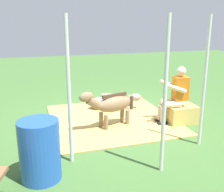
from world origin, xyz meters
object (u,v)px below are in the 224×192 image
at_px(hay_bale, 180,114).
at_px(person_seated, 175,93).
at_px(tent_pole_right, 69,93).
at_px(tent_pole_mid, 165,98).
at_px(soda_bottle, 192,110).
at_px(water_barrel, 40,150).
at_px(pony_standing, 111,104).
at_px(pony_lying, 111,102).
at_px(tent_pole_left, 204,83).

bearing_deg(hay_bale, person_seated, -5.98).
relative_size(tent_pole_right, tent_pole_mid, 1.00).
xyz_separation_m(soda_bottle, water_barrel, (3.69, 1.75, 0.32)).
xyz_separation_m(tent_pole_right, tent_pole_mid, (-1.27, 0.70, 0.00)).
distance_m(person_seated, water_barrel, 3.32).
relative_size(person_seated, water_barrel, 1.42).
distance_m(person_seated, soda_bottle, 0.95).
relative_size(pony_standing, pony_lying, 0.97).
height_order(pony_lying, tent_pole_right, tent_pole_right).
bearing_deg(water_barrel, person_seated, -154.71).
xyz_separation_m(hay_bale, soda_bottle, (-0.54, -0.35, -0.07)).
bearing_deg(person_seated, tent_pole_mid, 55.14).
xyz_separation_m(hay_bale, pony_standing, (1.59, -0.20, 0.31)).
distance_m(soda_bottle, tent_pole_right, 3.62).
height_order(person_seated, tent_pole_left, tent_pole_left).
height_order(hay_bale, tent_pole_right, tent_pole_right).
bearing_deg(tent_pole_mid, tent_pole_left, -150.62).
height_order(tent_pole_right, tent_pole_mid, same).
height_order(water_barrel, tent_pole_mid, tent_pole_mid).
distance_m(pony_lying, tent_pole_right, 2.93).
distance_m(pony_standing, tent_pole_left, 1.97).
relative_size(hay_bale, soda_bottle, 2.37).
bearing_deg(soda_bottle, tent_pole_left, 61.07).
relative_size(pony_standing, tent_pole_mid, 0.56).
bearing_deg(tent_pole_mid, pony_standing, -83.63).
relative_size(person_seated, tent_pole_right, 0.55).
distance_m(pony_standing, pony_lying, 1.24).
xyz_separation_m(person_seated, pony_standing, (1.43, -0.18, -0.18)).
relative_size(person_seated, tent_pole_left, 0.55).
xyz_separation_m(hay_bale, pony_lying, (1.24, -1.35, -0.01)).
height_order(pony_standing, tent_pole_left, tent_pole_left).
bearing_deg(water_barrel, pony_lying, -124.89).
relative_size(hay_bale, water_barrel, 0.73).
bearing_deg(person_seated, pony_standing, -7.25).
height_order(hay_bale, soda_bottle, hay_bale).
distance_m(soda_bottle, water_barrel, 4.10).
bearing_deg(soda_bottle, tent_pole_right, 23.37).
xyz_separation_m(person_seated, tent_pole_mid, (1.21, 1.74, 0.48)).
height_order(person_seated, pony_lying, person_seated).
height_order(pony_lying, tent_pole_left, tent_pole_left).
height_order(hay_bale, tent_pole_mid, tent_pole_mid).
bearing_deg(tent_pole_left, pony_lying, -68.15).
bearing_deg(tent_pole_left, pony_standing, -44.31).
bearing_deg(tent_pole_left, hay_bale, -103.17).
xyz_separation_m(pony_standing, tent_pole_right, (1.06, 1.23, 0.66)).
bearing_deg(water_barrel, tent_pole_mid, 169.59).
xyz_separation_m(person_seated, tent_pole_left, (0.10, 1.12, 0.48)).
relative_size(hay_bale, tent_pole_right, 0.28).
xyz_separation_m(pony_lying, tent_pole_left, (-0.98, 2.45, 0.98)).
bearing_deg(soda_bottle, water_barrel, 25.29).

